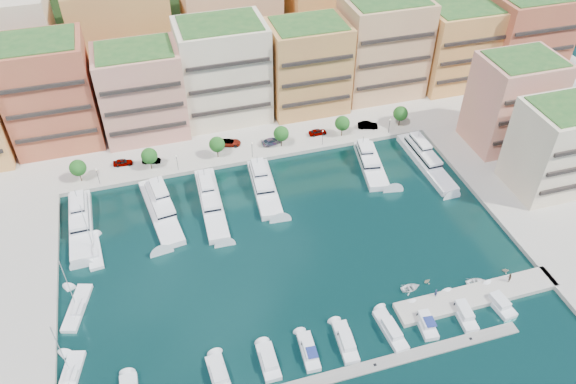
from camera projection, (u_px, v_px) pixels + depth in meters
name	position (u px, v px, depth m)	size (l,w,h in m)	color
ground	(289.00, 249.00, 114.32)	(400.00, 400.00, 0.00)	black
north_quay	(227.00, 97.00, 159.58)	(220.00, 64.00, 2.00)	#9E998E
east_quay	(572.00, 215.00, 121.94)	(34.00, 76.00, 2.00)	#9E998E
hillside	(198.00, 29.00, 194.62)	(240.00, 40.00, 58.00)	#243A17
south_pontoon	(324.00, 380.00, 91.77)	(72.00, 2.20, 0.35)	gray
finger_pier	(476.00, 297.00, 104.77)	(32.00, 5.00, 2.00)	#9E998E
apartment_1	(50.00, 93.00, 133.45)	(20.00, 16.50, 26.80)	#B05F3A
apartment_2	(141.00, 92.00, 137.84)	(20.00, 15.50, 22.80)	tan
apartment_3	(223.00, 71.00, 142.89)	(22.00, 16.50, 25.80)	beige
apartment_4	(308.00, 66.00, 146.85)	(20.00, 15.50, 23.80)	#B77444
apartment_5	(382.00, 47.00, 152.11)	(22.00, 16.50, 26.80)	#DFAB76
apartment_6	(457.00, 47.00, 156.72)	(20.00, 15.50, 22.80)	#E89E55
apartment_7	(524.00, 37.00, 158.95)	(22.00, 16.50, 24.80)	#B05F3A
apartment_east_a	(513.00, 102.00, 134.39)	(18.00, 14.50, 22.80)	tan
apartment_east_b	(559.00, 147.00, 121.90)	(18.00, 14.50, 20.80)	beige
backblock_0	(6.00, 52.00, 146.03)	(26.00, 18.00, 30.00)	beige
backblock_1	(123.00, 38.00, 152.54)	(26.00, 18.00, 30.00)	#B77444
backblock_2	(231.00, 25.00, 159.05)	(26.00, 18.00, 30.00)	#DFAB76
backblock_3	(331.00, 13.00, 165.56)	(26.00, 18.00, 30.00)	#E89E55
backblock_4	(423.00, 1.00, 172.07)	(26.00, 18.00, 30.00)	#B05F3A
tree_0	(78.00, 168.00, 127.02)	(3.80, 3.80, 5.65)	#473323
tree_1	(149.00, 156.00, 130.49)	(3.80, 3.80, 5.65)	#473323
tree_2	(217.00, 144.00, 133.96)	(3.80, 3.80, 5.65)	#473323
tree_3	(281.00, 134.00, 137.44)	(3.80, 3.80, 5.65)	#473323
tree_4	(342.00, 123.00, 140.91)	(3.80, 3.80, 5.65)	#473323
tree_5	(401.00, 113.00, 144.38)	(3.80, 3.80, 5.65)	#473323
lamppost_0	(97.00, 174.00, 126.80)	(0.30, 0.30, 4.20)	black
lamppost_1	(177.00, 160.00, 130.71)	(0.30, 0.30, 4.20)	black
lamppost_2	(252.00, 147.00, 134.62)	(0.30, 0.30, 4.20)	black
lamppost_3	(323.00, 135.00, 138.52)	(0.30, 0.30, 4.20)	black
lamppost_4	(390.00, 124.00, 142.43)	(0.30, 0.30, 4.20)	black
yacht_0	(80.00, 221.00, 118.81)	(4.88, 21.37, 7.30)	white
yacht_1	(160.00, 208.00, 122.11)	(7.74, 22.83, 7.30)	white
yacht_2	(210.00, 200.00, 124.06)	(5.30, 23.72, 7.30)	white
yacht_3	(264.00, 185.00, 128.03)	(6.28, 20.17, 7.30)	white
yacht_5	(370.00, 162.00, 134.52)	(7.68, 18.32, 7.30)	white
yacht_6	(425.00, 159.00, 135.49)	(4.68, 23.50, 7.30)	white
cruiser_2	(219.00, 375.00, 91.82)	(3.32, 7.69, 2.55)	silver
cruiser_3	(269.00, 362.00, 93.66)	(2.90, 7.25, 2.55)	silver
cruiser_4	(309.00, 352.00, 95.16)	(2.98, 7.82, 2.66)	silver
cruiser_5	(346.00, 342.00, 96.64)	(3.30, 8.60, 2.55)	silver
cruiser_6	(391.00, 330.00, 98.46)	(3.14, 9.22, 2.55)	silver
cruiser_7	(425.00, 322.00, 99.87)	(3.28, 7.91, 2.66)	silver
cruiser_8	(462.00, 312.00, 101.53)	(3.35, 8.96, 2.55)	silver
cruiser_9	(498.00, 303.00, 103.14)	(3.69, 7.94, 2.55)	silver
sailboat_1	(77.00, 308.00, 102.44)	(5.85, 11.01, 13.20)	white
sailboat_0	(71.00, 375.00, 92.14)	(4.91, 8.81, 13.20)	white
sailboat_2	(94.00, 253.00, 113.02)	(3.50, 9.77, 13.20)	white
tender_2	(476.00, 282.00, 107.07)	(2.72, 3.81, 0.79)	white
tender_3	(505.00, 270.00, 109.37)	(1.27, 1.47, 0.77)	#C6B497
tender_0	(411.00, 288.00, 105.99)	(2.73, 3.83, 0.79)	white
tender_1	(427.00, 281.00, 107.27)	(1.21, 1.40, 0.74)	#BFB392
car_0	(123.00, 162.00, 133.52)	(1.81, 4.50, 1.53)	gray
car_1	(151.00, 160.00, 134.22)	(1.51, 4.34, 1.43)	gray
car_2	(229.00, 142.00, 139.71)	(2.60, 5.63, 1.56)	gray
car_3	(272.00, 141.00, 140.12)	(2.15, 5.29, 1.53)	gray
car_4	(318.00, 132.00, 143.22)	(1.83, 4.55, 1.55)	gray
car_5	(368.00, 125.00, 145.43)	(1.80, 5.16, 1.70)	gray
person_0	(436.00, 293.00, 103.23)	(0.64, 0.42, 1.74)	#232A47
person_1	(509.00, 278.00, 105.83)	(0.96, 0.75, 1.98)	#493A2C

